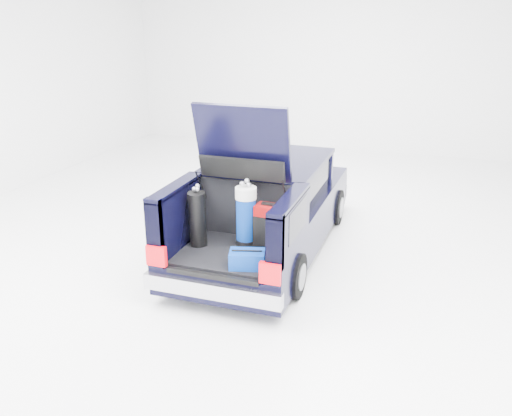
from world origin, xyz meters
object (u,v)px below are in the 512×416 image
at_px(red_suitcase, 270,228).
at_px(blue_duffel, 247,259).
at_px(blue_golf_bag, 246,217).
at_px(car, 268,207).
at_px(black_golf_bag, 197,219).

relative_size(red_suitcase, blue_duffel, 1.30).
bearing_deg(blue_golf_bag, car, 114.60).
bearing_deg(blue_duffel, blue_golf_bag, 95.45).
distance_m(car, blue_duffel, 1.99).
relative_size(black_golf_bag, blue_golf_bag, 0.90).
height_order(car, black_golf_bag, car).
relative_size(red_suitcase, black_golf_bag, 0.76).
distance_m(car, red_suitcase, 1.44).
relative_size(black_golf_bag, blue_duffel, 1.71).
xyz_separation_m(black_golf_bag, blue_golf_bag, (0.62, 0.17, 0.04)).
bearing_deg(black_golf_bag, red_suitcase, 6.22).
relative_size(car, red_suitcase, 7.26).
distance_m(car, blue_golf_bag, 1.43).
distance_m(red_suitcase, blue_duffel, 0.65).
bearing_deg(red_suitcase, blue_golf_bag, -171.95).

